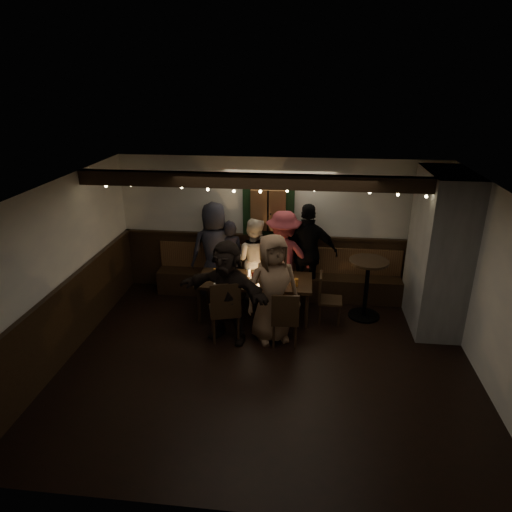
# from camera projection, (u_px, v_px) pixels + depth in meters

# --- Properties ---
(room) EXTENTS (6.02, 5.01, 2.62)m
(room) POSITION_uv_depth(u_px,v_px,m) (339.00, 262.00, 7.54)
(room) COLOR black
(room) RESTS_ON ground
(dining_table) EXTENTS (1.95, 0.84, 0.85)m
(dining_table) POSITION_uv_depth(u_px,v_px,m) (255.00, 283.00, 7.82)
(dining_table) COLOR black
(dining_table) RESTS_ON ground
(chair_near_left) EXTENTS (0.58, 0.58, 1.04)m
(chair_near_left) POSITION_uv_depth(u_px,v_px,m) (225.00, 308.00, 7.09)
(chair_near_left) COLOR black
(chair_near_left) RESTS_ON ground
(chair_near_right) EXTENTS (0.45, 0.45, 0.92)m
(chair_near_right) POSITION_uv_depth(u_px,v_px,m) (285.00, 316.00, 6.97)
(chair_near_right) COLOR black
(chair_near_right) RESTS_ON ground
(chair_end) EXTENTS (0.41, 0.41, 0.87)m
(chair_end) POSITION_uv_depth(u_px,v_px,m) (326.00, 295.00, 7.70)
(chair_end) COLOR black
(chair_end) RESTS_ON ground
(high_top) EXTENTS (0.67, 0.67, 1.06)m
(high_top) POSITION_uv_depth(u_px,v_px,m) (367.00, 282.00, 7.79)
(high_top) COLOR black
(high_top) RESTS_ON ground
(person_a) EXTENTS (1.05, 0.89, 1.83)m
(person_a) POSITION_uv_depth(u_px,v_px,m) (215.00, 250.00, 8.49)
(person_a) COLOR black
(person_a) RESTS_ON ground
(person_b) EXTENTS (0.60, 0.45, 1.50)m
(person_b) POSITION_uv_depth(u_px,v_px,m) (229.00, 259.00, 8.54)
(person_b) COLOR black
(person_b) RESTS_ON ground
(person_c) EXTENTS (0.85, 0.71, 1.57)m
(person_c) POSITION_uv_depth(u_px,v_px,m) (254.00, 259.00, 8.44)
(person_c) COLOR beige
(person_c) RESTS_ON ground
(person_d) EXTENTS (1.18, 0.75, 1.73)m
(person_d) POSITION_uv_depth(u_px,v_px,m) (283.00, 257.00, 8.32)
(person_d) COLOR maroon
(person_d) RESTS_ON ground
(person_e) EXTENTS (1.08, 0.45, 1.85)m
(person_e) POSITION_uv_depth(u_px,v_px,m) (308.00, 253.00, 8.33)
(person_e) COLOR black
(person_e) RESTS_ON ground
(person_f) EXTENTS (1.62, 1.00, 1.66)m
(person_f) POSITION_uv_depth(u_px,v_px,m) (227.00, 292.00, 7.05)
(person_f) COLOR black
(person_f) RESTS_ON ground
(person_g) EXTENTS (1.02, 0.86, 1.76)m
(person_g) POSITION_uv_depth(u_px,v_px,m) (273.00, 289.00, 7.05)
(person_g) COLOR #836248
(person_g) RESTS_ON ground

